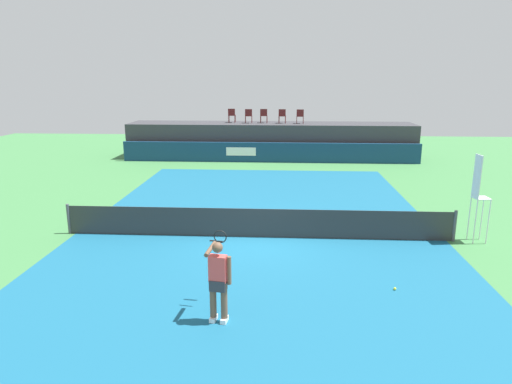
{
  "coord_description": "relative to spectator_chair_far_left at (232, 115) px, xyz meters",
  "views": [
    {
      "loc": [
        0.81,
        -13.96,
        5.0
      ],
      "look_at": [
        -0.15,
        2.0,
        1.0
      ],
      "focal_mm": 32.12,
      "sensor_mm": 36.0,
      "label": 1
    }
  ],
  "objects": [
    {
      "name": "spectator_chair_far_right",
      "position": [
        4.34,
        -0.44,
        0.0
      ],
      "size": [
        0.45,
        0.45,
        0.89
      ],
      "color": "#561919",
      "rests_on": "spectator_platform"
    },
    {
      "name": "spectator_chair_far_left",
      "position": [
        0.0,
        0.0,
        0.0
      ],
      "size": [
        0.45,
        0.45,
        0.89
      ],
      "color": "#561919",
      "rests_on": "spectator_platform"
    },
    {
      "name": "net_post_near",
      "position": [
        -3.69,
        -15.46,
        -2.19
      ],
      "size": [
        0.1,
        0.1,
        1.0
      ],
      "primitive_type": "cylinder",
      "color": "#4C4C51",
      "rests_on": "ground"
    },
    {
      "name": "spectator_chair_left",
      "position": [
        1.11,
        -0.33,
        0.0
      ],
      "size": [
        0.46,
        0.46,
        0.89
      ],
      "color": "#561919",
      "rests_on": "spectator_platform"
    },
    {
      "name": "umpire_chair",
      "position": [
        9.31,
        -15.47,
        -1.11
      ],
      "size": [
        0.48,
        0.48,
        2.76
      ],
      "color": "white",
      "rests_on": "ground"
    },
    {
      "name": "net_post_far",
      "position": [
        8.71,
        -15.46,
        -2.19
      ],
      "size": [
        0.1,
        0.1,
        1.0
      ],
      "primitive_type": "cylinder",
      "color": "#4C4C51",
      "rests_on": "ground"
    },
    {
      "name": "tennis_player",
      "position": [
        2.01,
        -20.73,
        -1.73
      ],
      "size": [
        0.57,
        1.2,
        1.77
      ],
      "color": "white",
      "rests_on": "court_inner"
    },
    {
      "name": "court_inner",
      "position": [
        2.51,
        -15.46,
        -2.69
      ],
      "size": [
        12.0,
        22.0,
        0.0
      ],
      "primitive_type": "cube",
      "color": "#16597A",
      "rests_on": "ground"
    },
    {
      "name": "spectator_chair_right",
      "position": [
        3.22,
        -0.28,
        0.0
      ],
      "size": [
        0.46,
        0.46,
        0.89
      ],
      "color": "#561919",
      "rests_on": "spectator_platform"
    },
    {
      "name": "spectator_chair_center",
      "position": [
        2.06,
        -0.12,
        0.0
      ],
      "size": [
        0.45,
        0.45,
        0.89
      ],
      "color": "#561919",
      "rests_on": "spectator_platform"
    },
    {
      "name": "spectator_platform",
      "position": [
        2.51,
        -0.16,
        -1.59
      ],
      "size": [
        18.0,
        2.8,
        2.2
      ],
      "primitive_type": "cube",
      "color": "#38383D",
      "rests_on": "ground"
    },
    {
      "name": "ground_plane",
      "position": [
        2.51,
        -12.46,
        -2.69
      ],
      "size": [
        48.0,
        48.0,
        0.0
      ],
      "primitive_type": "plane",
      "color": "#3D7A42"
    },
    {
      "name": "tennis_ball",
      "position": [
        6.07,
        -19.06,
        -2.66
      ],
      "size": [
        0.07,
        0.07,
        0.07
      ],
      "primitive_type": "sphere",
      "color": "#D8EA33",
      "rests_on": "court_inner"
    },
    {
      "name": "tennis_net",
      "position": [
        2.51,
        -15.46,
        -2.22
      ],
      "size": [
        12.4,
        0.02,
        0.95
      ],
      "primitive_type": "cube",
      "color": "#2D2D2D",
      "rests_on": "ground"
    },
    {
      "name": "sponsor_wall",
      "position": [
        2.5,
        -1.96,
        -2.09
      ],
      "size": [
        18.0,
        0.22,
        1.2
      ],
      "color": "navy",
      "rests_on": "ground"
    }
  ]
}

